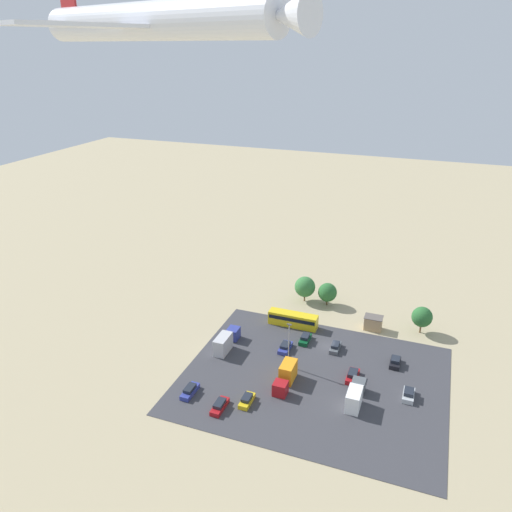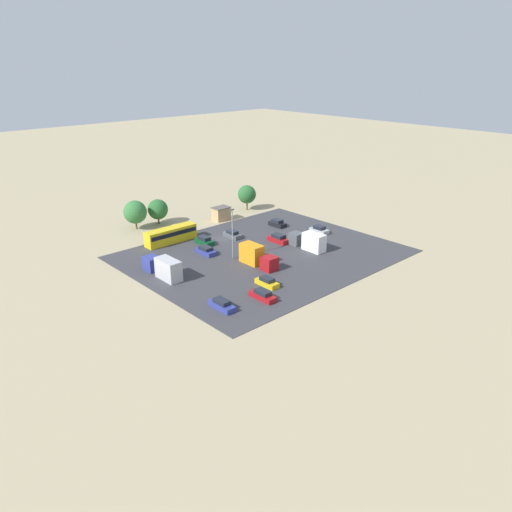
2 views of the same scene
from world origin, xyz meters
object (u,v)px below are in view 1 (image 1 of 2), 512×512
parked_car_7 (395,362)px  parked_car_6 (285,347)px  parked_car_4 (220,406)px  shed_building (373,323)px  parked_truck_0 (286,376)px  parked_truck_1 (226,341)px  parked_car_2 (335,347)px  parked_car_3 (247,400)px  parked_truck_2 (355,395)px  parked_car_1 (353,376)px  parked_car_8 (409,395)px  bus (293,319)px  parked_car_5 (305,339)px  airplane (157,21)px  parked_car_0 (190,391)px

parked_car_7 → parked_car_6: bearing=6.8°
parked_car_4 → shed_building: bearing=-119.9°
parked_truck_0 → shed_building: bearing=-115.7°
parked_truck_1 → parked_car_2: bearing=18.9°
shed_building → parked_car_3: shed_building is taller
parked_car_7 → parked_truck_2: parked_truck_2 is taller
parked_truck_2 → parked_car_4: bearing=-155.6°
parked_car_1 → parked_car_8: parked_car_1 is taller
bus → parked_truck_1: size_ratio=1.20×
parked_car_5 → airplane: bearing=80.7°
parked_truck_1 → parked_truck_2: (-28.31, 7.87, -0.05)m
parked_car_2 → parked_car_8: 18.74m
parked_car_0 → shed_building: bearing=-128.7°
parked_car_0 → parked_truck_0: (-15.36, -9.00, 1.00)m
parked_car_2 → airplane: airplane is taller
parked_car_0 → parked_truck_0: bearing=-149.7°
parked_truck_0 → parked_truck_1: (15.25, -6.94, 0.00)m
parked_truck_0 → parked_car_0: bearing=30.3°
parked_car_2 → parked_car_4: size_ratio=0.91×
parked_car_2 → airplane: (13.27, 39.54, 59.97)m
bus → parked_truck_2: (-17.86, 21.43, -0.08)m
shed_building → airplane: bearing=69.2°
parked_car_3 → parked_truck_2: parked_truck_2 is taller
bus → parked_car_8: size_ratio=2.70×
parked_truck_1 → shed_building: bearing=34.0°
parked_car_4 → parked_car_5: parked_car_5 is taller
parked_car_7 → parked_car_1: bearing=46.5°
parked_car_2 → parked_car_5: parked_car_5 is taller
parked_car_3 → parked_truck_0: parked_truck_0 is taller
parked_car_3 → parked_truck_2: 19.09m
parked_car_3 → parked_car_7: parked_car_7 is taller
bus → parked_truck_2: 27.90m
parked_car_1 → parked_car_8: bearing=169.5°
bus → parked_car_0: (10.55, 29.50, -1.03)m
parked_car_1 → parked_truck_2: parked_truck_2 is taller
parked_car_1 → airplane: (18.44, 31.05, 59.92)m
parked_car_1 → parked_car_8: (-10.41, 1.93, -0.02)m
parked_car_2 → parked_car_3: (11.00, 22.02, -0.02)m
parked_car_8 → parked_truck_2: 10.04m
parked_truck_2 → parked_car_0: bearing=-164.1°
parked_truck_2 → parked_car_5: bearing=130.1°
parked_car_0 → parked_car_6: 22.94m
parked_car_5 → parked_car_7: bearing=174.4°
parked_car_0 → parked_truck_2: parked_truck_2 is taller
parked_car_0 → parked_truck_2: bearing=-164.1°
parked_car_6 → parked_car_8: bearing=165.1°
parked_car_6 → parked_car_7: 22.09m
parked_car_5 → parked_truck_1: (14.81, 8.15, 0.96)m
parked_car_0 → parked_car_5: size_ratio=1.08×
parked_car_7 → parked_truck_0: (18.46, 13.22, 0.97)m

